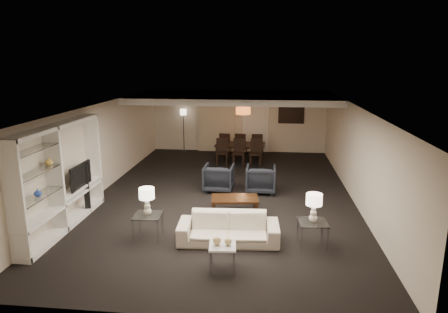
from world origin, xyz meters
name	(u,v)px	position (x,y,z in m)	size (l,w,h in m)	color
floor	(224,195)	(0.00, 0.00, 0.00)	(11.00, 11.00, 0.00)	black
ceiling	(224,105)	(0.00, 0.00, 2.50)	(7.00, 11.00, 0.02)	silver
wall_back	(239,121)	(0.00, 5.50, 1.25)	(7.00, 0.02, 2.50)	#C3B49D
wall_front	(182,239)	(0.00, -5.50, 1.25)	(7.00, 0.02, 2.50)	#C3B49D
wall_left	(101,148)	(-3.50, 0.00, 1.25)	(0.02, 11.00, 2.50)	#C3B49D
wall_right	(356,154)	(3.50, 0.00, 1.25)	(0.02, 11.00, 2.50)	#C3B49D
ceiling_soffit	(235,97)	(0.00, 3.50, 2.40)	(7.00, 4.00, 0.20)	silver
curtains	(216,122)	(-0.90, 5.42, 1.20)	(1.50, 0.12, 2.40)	beige
door	(256,126)	(0.70, 5.47, 1.05)	(0.90, 0.05, 2.10)	silver
painting	(291,115)	(2.10, 5.46, 1.55)	(0.95, 0.04, 0.65)	#142D38
media_unit	(61,177)	(-3.31, -2.60, 1.18)	(0.38, 3.40, 2.35)	white
pendant_light	(243,111)	(0.30, 3.50, 1.92)	(0.52, 0.52, 0.24)	#D8591E
sofa	(228,228)	(0.41, -2.96, 0.30)	(2.07, 0.81, 0.60)	beige
coffee_table	(235,205)	(0.41, -1.36, 0.20)	(1.13, 0.66, 0.41)	black
armchair_left	(219,178)	(-0.19, 0.34, 0.38)	(0.82, 0.84, 0.77)	black
armchair_right	(261,179)	(1.01, 0.34, 0.38)	(0.82, 0.84, 0.77)	black
side_table_left	(148,226)	(-1.29, -2.96, 0.26)	(0.57, 0.57, 0.53)	white
side_table_right	(312,234)	(2.11, -2.96, 0.26)	(0.57, 0.57, 0.53)	silver
table_lamp_left	(147,202)	(-1.29, -2.96, 0.82)	(0.32, 0.32, 0.59)	beige
table_lamp_right	(314,208)	(2.11, -2.96, 0.82)	(0.32, 0.32, 0.59)	white
marble_table	(223,257)	(0.41, -4.06, 0.24)	(0.47, 0.47, 0.47)	white
gold_gourd_a	(217,241)	(0.31, -4.06, 0.55)	(0.15, 0.15, 0.15)	#DCB574
gold_gourd_b	(228,242)	(0.51, -4.06, 0.54)	(0.13, 0.13, 0.13)	tan
television	(77,175)	(-3.28, -1.96, 1.03)	(0.13, 0.98, 0.56)	black
vase_blue	(38,193)	(-3.31, -3.53, 1.14)	(0.15, 0.15, 0.16)	#2647A6
vase_amber	(49,161)	(-3.31, -3.02, 1.64)	(0.16, 0.16, 0.17)	gold
floor_speaker	(87,188)	(-3.20, -1.69, 0.63)	(0.14, 0.14, 1.25)	black
dining_table	(240,153)	(0.18, 3.84, 0.32)	(1.81, 1.01, 0.64)	black
chair_nl	(222,152)	(-0.42, 3.19, 0.47)	(0.44, 0.44, 0.95)	black
chair_nm	(239,153)	(0.18, 3.19, 0.47)	(0.44, 0.44, 0.95)	black
chair_nr	(256,153)	(0.78, 3.19, 0.47)	(0.44, 0.44, 0.95)	black
chair_fl	(226,145)	(-0.42, 4.49, 0.47)	(0.44, 0.44, 0.95)	black
chair_fm	(241,145)	(0.18, 4.49, 0.47)	(0.44, 0.44, 0.95)	black
chair_fr	(257,145)	(0.78, 4.49, 0.47)	(0.44, 0.44, 0.95)	black
floor_lamp	(184,130)	(-2.22, 5.20, 0.87)	(0.25, 0.25, 1.74)	black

